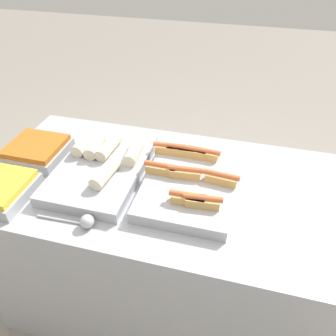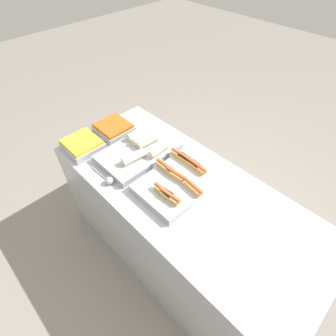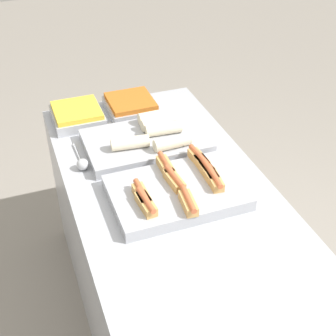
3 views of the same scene
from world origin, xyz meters
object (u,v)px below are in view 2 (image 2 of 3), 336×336
tray_hotdogs (179,180)px  serving_spoon_near (108,180)px  tray_side_back (114,128)px  tray_wraps (140,150)px  tray_side_front (82,145)px

tray_hotdogs → serving_spoon_near: size_ratio=2.26×
tray_side_back → tray_wraps: bearing=-3.1°
tray_hotdogs → serving_spoon_near: (-0.32, -0.31, -0.01)m
tray_wraps → tray_side_back: bearing=176.9°
tray_side_front → serving_spoon_near: bearing=-8.7°
tray_hotdogs → tray_side_back: tray_hotdogs is taller
tray_side_front → tray_side_back: same height
tray_side_back → serving_spoon_near: (0.40, -0.34, -0.01)m
tray_side_back → serving_spoon_near: size_ratio=1.11×
tray_side_front → serving_spoon_near: 0.40m
tray_hotdogs → serving_spoon_near: bearing=-135.8°
tray_side_back → serving_spoon_near: 0.52m
tray_side_back → serving_spoon_near: bearing=-40.2°
tray_side_back → tray_hotdogs: bearing=-1.8°
tray_hotdogs → tray_wraps: bearing=179.4°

